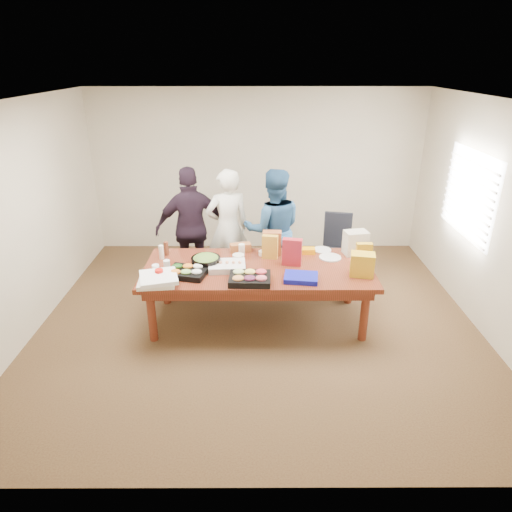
{
  "coord_description": "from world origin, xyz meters",
  "views": [
    {
      "loc": [
        -0.04,
        -5.02,
        3.1
      ],
      "look_at": [
        -0.02,
        0.1,
        0.86
      ],
      "focal_mm": 31.66,
      "sensor_mm": 36.0,
      "label": 1
    }
  ],
  "objects_px": {
    "office_chair": "(339,251)",
    "conference_table": "(258,294)",
    "sheet_cake": "(227,266)",
    "person_right": "(273,230)",
    "salad_bowl": "(206,262)",
    "person_center": "(228,228)"
  },
  "relations": [
    {
      "from": "person_right",
      "to": "sheet_cake",
      "type": "relative_size",
      "value": 3.97
    },
    {
      "from": "office_chair",
      "to": "salad_bowl",
      "type": "relative_size",
      "value": 2.7
    },
    {
      "from": "office_chair",
      "to": "sheet_cake",
      "type": "distance_m",
      "value": 1.99
    },
    {
      "from": "conference_table",
      "to": "salad_bowl",
      "type": "height_order",
      "value": "salad_bowl"
    },
    {
      "from": "office_chair",
      "to": "sheet_cake",
      "type": "xyz_separation_m",
      "value": [
        -1.58,
        -1.18,
        0.3
      ]
    },
    {
      "from": "person_right",
      "to": "salad_bowl",
      "type": "bearing_deg",
      "value": 45.78
    },
    {
      "from": "office_chair",
      "to": "person_center",
      "type": "xyz_separation_m",
      "value": [
        -1.63,
        -0.05,
        0.38
      ]
    },
    {
      "from": "office_chair",
      "to": "person_center",
      "type": "height_order",
      "value": "person_center"
    },
    {
      "from": "conference_table",
      "to": "office_chair",
      "type": "distance_m",
      "value": 1.65
    },
    {
      "from": "conference_table",
      "to": "salad_bowl",
      "type": "relative_size",
      "value": 7.75
    },
    {
      "from": "office_chair",
      "to": "person_center",
      "type": "relative_size",
      "value": 0.56
    },
    {
      "from": "office_chair",
      "to": "salad_bowl",
      "type": "xyz_separation_m",
      "value": [
        -1.84,
        -1.1,
        0.32
      ]
    },
    {
      "from": "conference_table",
      "to": "sheet_cake",
      "type": "distance_m",
      "value": 0.56
    },
    {
      "from": "office_chair",
      "to": "sheet_cake",
      "type": "height_order",
      "value": "office_chair"
    },
    {
      "from": "conference_table",
      "to": "sheet_cake",
      "type": "relative_size",
      "value": 6.37
    },
    {
      "from": "conference_table",
      "to": "salad_bowl",
      "type": "xyz_separation_m",
      "value": [
        -0.64,
        0.03,
        0.43
      ]
    },
    {
      "from": "salad_bowl",
      "to": "sheet_cake",
      "type": "bearing_deg",
      "value": -16.64
    },
    {
      "from": "conference_table",
      "to": "person_center",
      "type": "height_order",
      "value": "person_center"
    },
    {
      "from": "person_center",
      "to": "person_right",
      "type": "height_order",
      "value": "person_right"
    },
    {
      "from": "office_chair",
      "to": "person_center",
      "type": "bearing_deg",
      "value": -165.68
    },
    {
      "from": "conference_table",
      "to": "person_right",
      "type": "height_order",
      "value": "person_right"
    },
    {
      "from": "office_chair",
      "to": "conference_table",
      "type": "bearing_deg",
      "value": -124.54
    }
  ]
}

